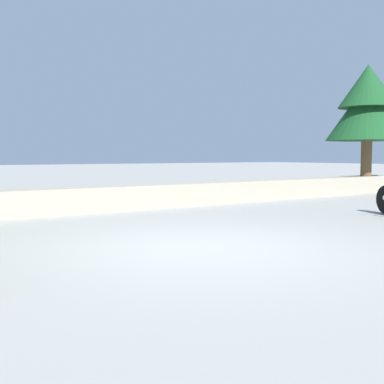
% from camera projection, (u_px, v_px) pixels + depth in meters
% --- Properties ---
extents(ground_plane, '(120.00, 120.00, 0.00)m').
position_uv_depth(ground_plane, '(200.00, 248.00, 6.52)').
color(ground_plane, '#A3A099').
extents(stone_wall, '(36.00, 0.80, 0.55)m').
position_uv_depth(stone_wall, '(71.00, 200.00, 10.43)').
color(stone_wall, '#A89E89').
rests_on(stone_wall, ground).
extents(pine_tree_mid_left, '(2.67, 2.67, 3.68)m').
position_uv_depth(pine_tree_mid_left, '(368.00, 104.00, 15.92)').
color(pine_tree_mid_left, brown).
rests_on(pine_tree_mid_left, stone_wall).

